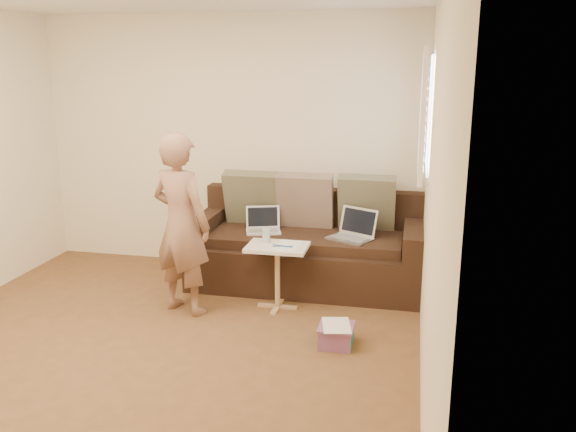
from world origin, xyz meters
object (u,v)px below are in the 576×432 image
object	(u,v)px
laptop_white	(263,232)
person	(181,224)
laptop_silver	(350,239)
side_table	(277,277)
striped_box	(336,335)
drinking_glass	(266,236)
sofa	(306,243)

from	to	relation	value
laptop_white	person	size ratio (longest dim) A/B	0.21
laptop_silver	side_table	world-z (taller)	laptop_silver
laptop_silver	side_table	bearing A→B (deg)	-111.19
laptop_silver	striped_box	bearing A→B (deg)	-60.73
laptop_silver	laptop_white	size ratio (longest dim) A/B	1.19
laptop_white	drinking_glass	size ratio (longest dim) A/B	2.74
person	striped_box	size ratio (longest dim) A/B	5.85
sofa	laptop_silver	size ratio (longest dim) A/B	5.64
laptop_white	sofa	bearing A→B (deg)	-10.34
side_table	drinking_glass	bearing A→B (deg)	148.97
drinking_glass	laptop_white	bearing A→B (deg)	107.26
sofa	person	world-z (taller)	person
laptop_silver	drinking_glass	xyz separation A→B (m)	(-0.69, -0.43, 0.12)
laptop_silver	side_table	distance (m)	0.80
laptop_white	side_table	bearing A→B (deg)	-82.76
person	drinking_glass	bearing A→B (deg)	-137.02
laptop_white	side_table	size ratio (longest dim) A/B	0.57
laptop_white	drinking_glass	distance (m)	0.54
laptop_silver	sofa	bearing A→B (deg)	-168.13
laptop_white	side_table	xyz separation A→B (m)	(0.27, -0.57, -0.23)
side_table	striped_box	xyz separation A→B (m)	(0.61, -0.62, -0.20)
sofa	person	size ratio (longest dim) A/B	1.40
drinking_glass	striped_box	size ratio (longest dim) A/B	0.45
person	drinking_glass	size ratio (longest dim) A/B	13.07
sofa	side_table	distance (m)	0.66
sofa	laptop_silver	world-z (taller)	sofa
striped_box	side_table	bearing A→B (deg)	134.33
side_table	striped_box	size ratio (longest dim) A/B	2.16
person	side_table	world-z (taller)	person
side_table	sofa	bearing A→B (deg)	77.23
side_table	striped_box	world-z (taller)	side_table
laptop_white	side_table	distance (m)	0.67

